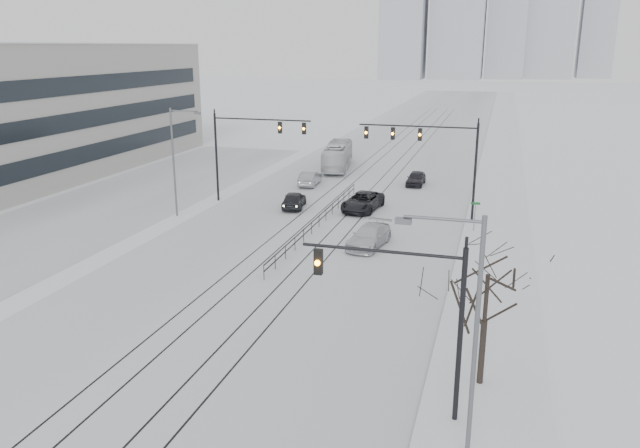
{
  "coord_description": "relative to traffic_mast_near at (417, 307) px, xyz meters",
  "views": [
    {
      "loc": [
        13.28,
        -15.35,
        13.81
      ],
      "look_at": [
        2.92,
        20.23,
        3.2
      ],
      "focal_mm": 35.0,
      "sensor_mm": 36.0,
      "label": 1
    }
  ],
  "objects": [
    {
      "name": "parking_strip",
      "position": [
        -30.79,
        29.0,
        -4.55
      ],
      "size": [
        14.0,
        60.0,
        0.03
      ],
      "primitive_type": "cube",
      "color": "silver",
      "rests_on": "ground"
    },
    {
      "name": "traffic_mast_near",
      "position": [
        0.0,
        0.0,
        0.0
      ],
      "size": [
        6.1,
        0.37,
        7.0
      ],
      "color": "black",
      "rests_on": "ground"
    },
    {
      "name": "sedan_sb_outer",
      "position": [
        -16.0,
        38.47,
        -3.83
      ],
      "size": [
        1.83,
        4.54,
        1.47
      ],
      "primitive_type": "imported",
      "rotation": [
        0.0,
        0.0,
        3.2
      ],
      "color": "gray",
      "rests_on": "ground"
    },
    {
      "name": "skyline",
      "position": [
        -5.77,
        267.63,
        26.08
      ],
      "size": [
        96.0,
        48.0,
        72.0
      ],
      "color": "#9CA1AC",
      "rests_on": "ground"
    },
    {
      "name": "sedan_nb_far",
      "position": [
        -5.58,
        41.64,
        -3.85
      ],
      "size": [
        1.76,
        4.2,
        1.42
      ],
      "primitive_type": "imported",
      "rotation": [
        0.0,
        0.0,
        -0.02
      ],
      "color": "black",
      "rests_on": "ground"
    },
    {
      "name": "street_sign",
      "position": [
        1.01,
        26.0,
        -2.96
      ],
      "size": [
        0.7,
        0.06,
        2.4
      ],
      "color": "#595B60",
      "rests_on": "ground"
    },
    {
      "name": "box_truck",
      "position": [
        -15.56,
        47.95,
        -3.07
      ],
      "size": [
        4.05,
        10.96,
        2.98
      ],
      "primitive_type": "imported",
      "rotation": [
        0.0,
        0.0,
        3.29
      ],
      "color": "silver",
      "rests_on": "ground"
    },
    {
      "name": "curb",
      "position": [
        0.26,
        54.0,
        -4.5
      ],
      "size": [
        0.1,
        260.0,
        0.12
      ],
      "primitive_type": "cube",
      "color": "gray",
      "rests_on": "ground"
    },
    {
      "name": "sedan_nb_right",
      "position": [
        -5.99,
        20.32,
        -3.82
      ],
      "size": [
        2.82,
        5.39,
        1.49
      ],
      "primitive_type": "imported",
      "rotation": [
        0.0,
        0.0,
        -0.15
      ],
      "color": "silver",
      "rests_on": "ground"
    },
    {
      "name": "sedan_nb_front",
      "position": [
        -8.63,
        30.14,
        -3.78
      ],
      "size": [
        3.18,
        5.86,
        1.56
      ],
      "primitive_type": "imported",
      "rotation": [
        0.0,
        0.0,
        -0.11
      ],
      "color": "black",
      "rests_on": "ground"
    },
    {
      "name": "traffic_mast_nw",
      "position": [
        -19.31,
        30.0,
        1.01
      ],
      "size": [
        9.1,
        0.37,
        8.0
      ],
      "color": "black",
      "rests_on": "ground"
    },
    {
      "name": "bare_tree",
      "position": [
        2.41,
        3.0,
        -0.07
      ],
      "size": [
        4.4,
        4.4,
        6.1
      ],
      "color": "black",
      "rests_on": "ground"
    },
    {
      "name": "sedan_sb_inner",
      "position": [
        -14.63,
        29.24,
        -3.82
      ],
      "size": [
        2.45,
        4.6,
        1.49
      ],
      "primitive_type": "imported",
      "rotation": [
        0.0,
        0.0,
        3.31
      ],
      "color": "black",
      "rests_on": "ground"
    },
    {
      "name": "street_light_east",
      "position": [
        1.91,
        -3.0,
        0.65
      ],
      "size": [
        2.73,
        0.25,
        9.0
      ],
      "color": "#595B60",
      "rests_on": "ground"
    },
    {
      "name": "median_fence",
      "position": [
        -10.79,
        24.0,
        -4.04
      ],
      "size": [
        0.06,
        24.0,
        1.0
      ],
      "color": "black",
      "rests_on": "ground"
    },
    {
      "name": "traffic_mast_ne",
      "position": [
        -2.64,
        29.0,
        1.2
      ],
      "size": [
        9.6,
        0.37,
        8.0
      ],
      "color": "black",
      "rests_on": "ground"
    },
    {
      "name": "tram_rails",
      "position": [
        -10.79,
        34.0,
        -4.54
      ],
      "size": [
        5.3,
        180.0,
        0.01
      ],
      "color": "black",
      "rests_on": "ground"
    },
    {
      "name": "road",
      "position": [
        -10.79,
        54.0,
        -4.55
      ],
      "size": [
        22.0,
        260.0,
        0.02
      ],
      "primitive_type": "cube",
      "color": "silver",
      "rests_on": "ground"
    },
    {
      "name": "sidewalk_east",
      "position": [
        2.71,
        54.0,
        -4.48
      ],
      "size": [
        5.0,
        260.0,
        0.16
      ],
      "primitive_type": "cube",
      "color": "silver",
      "rests_on": "ground"
    },
    {
      "name": "street_light_west",
      "position": [
        -22.99,
        24.0,
        0.65
      ],
      "size": [
        2.73,
        0.25,
        9.0
      ],
      "color": "#595B60",
      "rests_on": "ground"
    }
  ]
}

